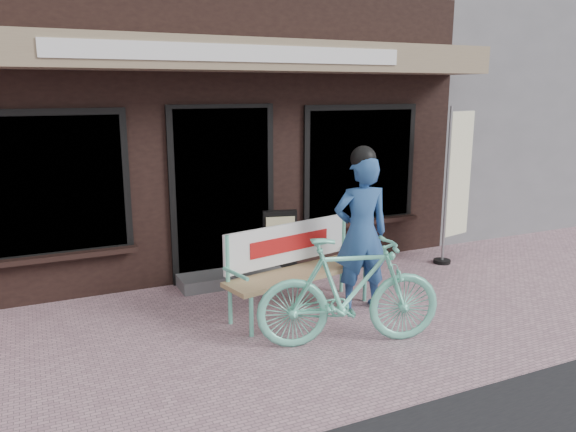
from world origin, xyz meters
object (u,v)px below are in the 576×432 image
person (361,230)px  bicycle (349,291)px  bench (296,261)px  menu_stand (280,243)px  nobori_cream (456,183)px

person → bicycle: person is taller
bench → bicycle: bicycle is taller
bench → bicycle: 0.99m
bench → menu_stand: 1.14m
bench → menu_stand: size_ratio=2.07×
bicycle → menu_stand: (0.22, 2.08, -0.08)m
nobori_cream → bench: bearing=-179.2°
person → nobori_cream: bearing=34.9°
bicycle → nobori_cream: 3.26m
person → nobori_cream: 2.34m
person → nobori_cream: nobori_cream is taller
bench → nobori_cream: size_ratio=0.84×
person → menu_stand: bearing=116.6°
menu_stand → bench: bearing=-92.0°
bicycle → menu_stand: 2.09m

